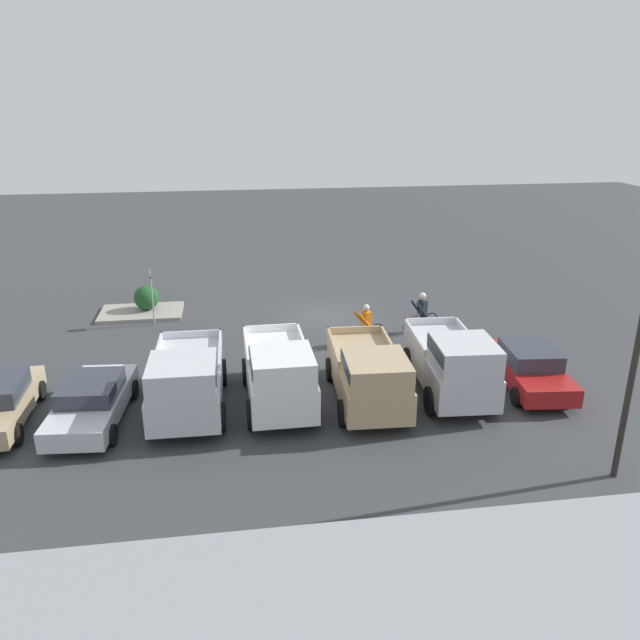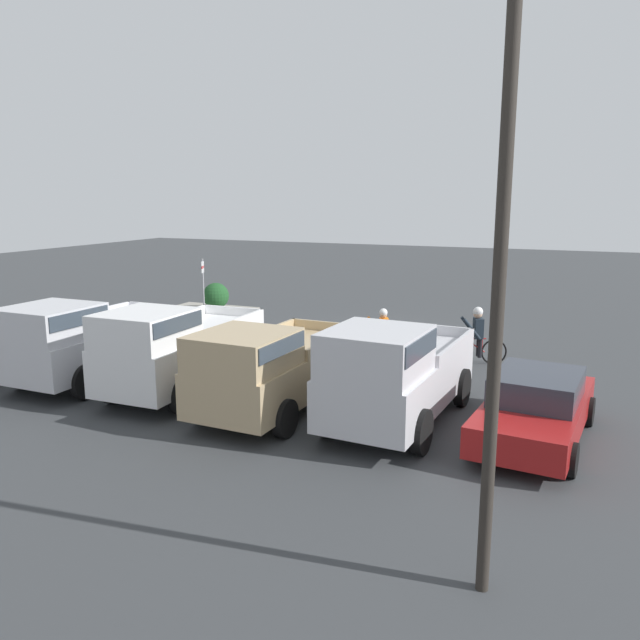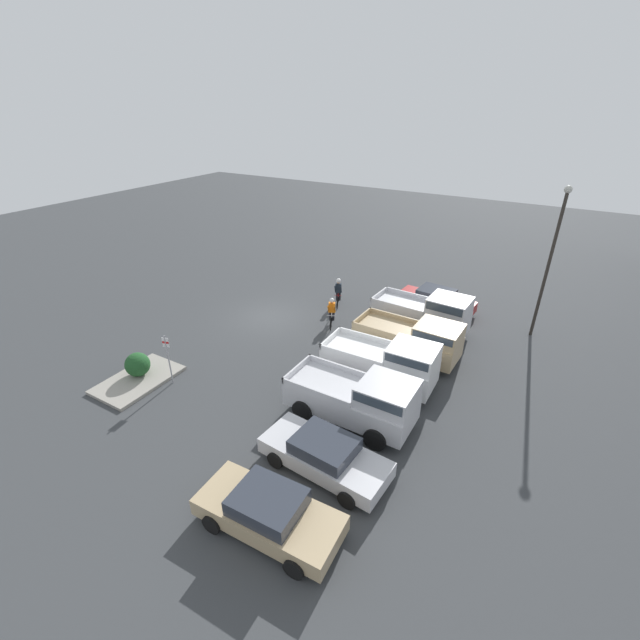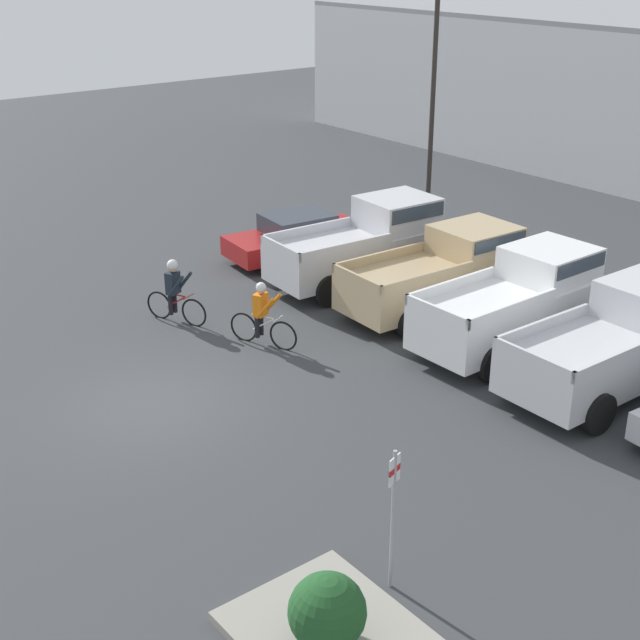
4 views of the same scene
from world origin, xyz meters
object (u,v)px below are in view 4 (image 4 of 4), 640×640
at_px(pickup_truck_1, 443,270).
at_px(shrub, 327,612).
at_px(lamppost, 433,93).
at_px(pickup_truck_3, 620,339).
at_px(fire_lane_sign, 393,507).
at_px(cyclist_0, 262,314).
at_px(pickup_truck_2, 518,300).
at_px(pickup_truck_0, 367,241).
at_px(cyclist_1, 174,290).
at_px(sedan_0, 298,236).

distance_m(pickup_truck_1, shrub, 12.92).
height_order(pickup_truck_1, lamppost, lamppost).
relative_size(pickup_truck_3, fire_lane_sign, 2.09).
distance_m(pickup_truck_3, cyclist_0, 8.22).
height_order(pickup_truck_2, shrub, pickup_truck_2).
xyz_separation_m(pickup_truck_0, fire_lane_sign, (10.23, -8.37, 0.26)).
relative_size(pickup_truck_3, cyclist_1, 2.93).
bearing_deg(cyclist_0, pickup_truck_2, 51.74).
bearing_deg(lamppost, pickup_truck_1, -41.32).
height_order(pickup_truck_1, fire_lane_sign, fire_lane_sign).
height_order(pickup_truck_0, lamppost, lamppost).
distance_m(pickup_truck_0, cyclist_0, 5.20).
relative_size(cyclist_0, lamppost, 0.22).
xyz_separation_m(pickup_truck_2, pickup_truck_3, (2.81, 0.05, -0.03)).
xyz_separation_m(pickup_truck_1, pickup_truck_3, (5.59, -0.24, 0.07)).
bearing_deg(shrub, cyclist_0, 150.28).
bearing_deg(pickup_truck_3, pickup_truck_0, 179.93).
xyz_separation_m(pickup_truck_3, shrub, (2.32, -9.97, -0.45)).
bearing_deg(fire_lane_sign, sedan_0, 148.53).
distance_m(cyclist_0, lamppost, 11.42).
bearing_deg(sedan_0, pickup_truck_1, 6.11).
distance_m(pickup_truck_0, cyclist_1, 5.89).
bearing_deg(lamppost, pickup_truck_2, -31.66).
bearing_deg(shrub, fire_lane_sign, 106.08).
bearing_deg(lamppost, fire_lane_sign, -46.09).
height_order(pickup_truck_0, shrub, pickup_truck_0).
distance_m(pickup_truck_0, pickup_truck_3, 8.38).
xyz_separation_m(pickup_truck_1, lamppost, (-5.41, 4.76, 3.44)).
bearing_deg(sedan_0, cyclist_1, -69.51).
height_order(cyclist_1, lamppost, lamppost).
xyz_separation_m(cyclist_0, cyclist_1, (-2.56, -0.95, 0.07)).
distance_m(pickup_truck_1, fire_lane_sign, 11.38).
xyz_separation_m(fire_lane_sign, shrub, (0.46, -1.61, -0.76)).
bearing_deg(pickup_truck_3, fire_lane_sign, -77.47).
height_order(cyclist_1, shrub, cyclist_1).
bearing_deg(pickup_truck_1, pickup_truck_0, -175.24).
relative_size(pickup_truck_2, fire_lane_sign, 2.04).
height_order(sedan_0, shrub, sedan_0).
height_order(cyclist_0, cyclist_1, cyclist_1).
distance_m(pickup_truck_3, lamppost, 12.54).
bearing_deg(cyclist_0, pickup_truck_1, 78.70).
bearing_deg(fire_lane_sign, pickup_truck_0, 140.74).
bearing_deg(pickup_truck_1, fire_lane_sign, -49.11).
xyz_separation_m(pickup_truck_0, pickup_truck_3, (8.38, -0.01, -0.05)).
xyz_separation_m(cyclist_1, lamppost, (-1.83, 10.82, 3.64)).
relative_size(pickup_truck_2, pickup_truck_3, 0.98).
relative_size(pickup_truck_2, cyclist_1, 2.86).
relative_size(sedan_0, cyclist_0, 2.63).
relative_size(sedan_0, fire_lane_sign, 1.89).
xyz_separation_m(pickup_truck_1, pickup_truck_2, (2.78, -0.29, 0.10)).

